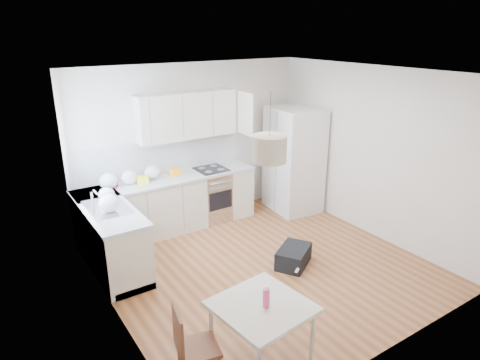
# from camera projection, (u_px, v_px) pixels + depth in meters

# --- Properties ---
(floor) EXTENTS (4.20, 4.20, 0.00)m
(floor) POSITION_uv_depth(u_px,v_px,m) (263.00, 265.00, 6.14)
(floor) COLOR brown
(floor) RESTS_ON ground
(ceiling) EXTENTS (4.20, 4.20, 0.00)m
(ceiling) POSITION_uv_depth(u_px,v_px,m) (267.00, 73.00, 5.23)
(ceiling) COLOR white
(ceiling) RESTS_ON wall_back
(wall_back) EXTENTS (4.20, 0.00, 4.20)m
(wall_back) POSITION_uv_depth(u_px,v_px,m) (192.00, 143.00, 7.34)
(wall_back) COLOR beige
(wall_back) RESTS_ON floor
(wall_left) EXTENTS (0.00, 4.20, 4.20)m
(wall_left) POSITION_uv_depth(u_px,v_px,m) (108.00, 212.00, 4.60)
(wall_left) COLOR beige
(wall_left) RESTS_ON floor
(wall_right) EXTENTS (0.00, 4.20, 4.20)m
(wall_right) POSITION_uv_depth(u_px,v_px,m) (371.00, 153.00, 6.78)
(wall_right) COLOR beige
(wall_right) RESTS_ON floor
(window_glassblock) EXTENTS (0.02, 1.00, 1.00)m
(window_glassblock) POSITION_uv_depth(u_px,v_px,m) (77.00, 152.00, 5.37)
(window_glassblock) COLOR #BFE0F9
(window_glassblock) RESTS_ON wall_left
(cabinets_back) EXTENTS (3.00, 0.60, 0.88)m
(cabinets_back) POSITION_uv_depth(u_px,v_px,m) (170.00, 205.00, 7.10)
(cabinets_back) COLOR silver
(cabinets_back) RESTS_ON floor
(cabinets_left) EXTENTS (0.60, 1.80, 0.88)m
(cabinets_left) POSITION_uv_depth(u_px,v_px,m) (110.00, 238.00, 6.00)
(cabinets_left) COLOR silver
(cabinets_left) RESTS_ON floor
(counter_back) EXTENTS (3.02, 0.64, 0.04)m
(counter_back) POSITION_uv_depth(u_px,v_px,m) (168.00, 179.00, 6.94)
(counter_back) COLOR silver
(counter_back) RESTS_ON cabinets_back
(counter_left) EXTENTS (0.64, 1.82, 0.04)m
(counter_left) POSITION_uv_depth(u_px,v_px,m) (106.00, 208.00, 5.85)
(counter_left) COLOR silver
(counter_left) RESTS_ON cabinets_left
(backsplash_back) EXTENTS (3.00, 0.01, 0.58)m
(backsplash_back) POSITION_uv_depth(u_px,v_px,m) (160.00, 157.00, 7.07)
(backsplash_back) COLOR silver
(backsplash_back) RESTS_ON wall_back
(backsplash_left) EXTENTS (0.01, 1.80, 0.58)m
(backsplash_left) POSITION_uv_depth(u_px,v_px,m) (81.00, 191.00, 5.59)
(backsplash_left) COLOR silver
(backsplash_left) RESTS_ON wall_left
(upper_cabinets) EXTENTS (1.70, 0.32, 0.75)m
(upper_cabinets) POSITION_uv_depth(u_px,v_px,m) (187.00, 115.00, 6.96)
(upper_cabinets) COLOR silver
(upper_cabinets) RESTS_ON wall_back
(range_oven) EXTENTS (0.50, 0.61, 0.88)m
(range_oven) POSITION_uv_depth(u_px,v_px,m) (212.00, 195.00, 7.51)
(range_oven) COLOR silver
(range_oven) RESTS_ON floor
(sink) EXTENTS (0.50, 0.80, 0.16)m
(sink) POSITION_uv_depth(u_px,v_px,m) (107.00, 208.00, 5.80)
(sink) COLOR silver
(sink) RESTS_ON counter_left
(refrigerator) EXTENTS (0.98, 1.02, 1.89)m
(refrigerator) POSITION_uv_depth(u_px,v_px,m) (294.00, 160.00, 7.81)
(refrigerator) COLOR white
(refrigerator) RESTS_ON floor
(dining_table) EXTENTS (0.94, 0.94, 0.67)m
(dining_table) POSITION_uv_depth(u_px,v_px,m) (262.00, 311.00, 4.19)
(dining_table) COLOR beige
(dining_table) RESTS_ON floor
(dining_chair) EXTENTS (0.44, 0.44, 0.87)m
(dining_chair) POSITION_uv_depth(u_px,v_px,m) (198.00, 346.00, 3.97)
(dining_chair) COLOR #502718
(dining_chair) RESTS_ON floor
(drink_bottle) EXTENTS (0.08, 0.08, 0.23)m
(drink_bottle) POSITION_uv_depth(u_px,v_px,m) (266.00, 296.00, 4.10)
(drink_bottle) COLOR #EC4189
(drink_bottle) RESTS_ON dining_table
(gym_bag) EXTENTS (0.69, 0.63, 0.27)m
(gym_bag) POSITION_uv_depth(u_px,v_px,m) (294.00, 256.00, 6.12)
(gym_bag) COLOR black
(gym_bag) RESTS_ON floor
(pendant_lamp) EXTENTS (0.36, 0.36, 0.25)m
(pendant_lamp) POSITION_uv_depth(u_px,v_px,m) (269.00, 149.00, 3.90)
(pendant_lamp) COLOR beige
(pendant_lamp) RESTS_ON ceiling
(grocery_bag_a) EXTENTS (0.28, 0.23, 0.25)m
(grocery_bag_a) POSITION_uv_depth(u_px,v_px,m) (108.00, 181.00, 6.42)
(grocery_bag_a) COLOR white
(grocery_bag_a) RESTS_ON counter_back
(grocery_bag_b) EXTENTS (0.25, 0.21, 0.22)m
(grocery_bag_b) POSITION_uv_depth(u_px,v_px,m) (129.00, 178.00, 6.62)
(grocery_bag_b) COLOR white
(grocery_bag_b) RESTS_ON counter_back
(grocery_bag_c) EXTENTS (0.25, 0.21, 0.22)m
(grocery_bag_c) POSITION_uv_depth(u_px,v_px,m) (152.00, 172.00, 6.85)
(grocery_bag_c) COLOR white
(grocery_bag_c) RESTS_ON counter_back
(grocery_bag_d) EXTENTS (0.23, 0.19, 0.20)m
(grocery_bag_d) POSITION_uv_depth(u_px,v_px,m) (107.00, 195.00, 5.97)
(grocery_bag_d) COLOR white
(grocery_bag_d) RESTS_ON counter_back
(grocery_bag_e) EXTENTS (0.27, 0.23, 0.24)m
(grocery_bag_e) POSITION_uv_depth(u_px,v_px,m) (109.00, 203.00, 5.62)
(grocery_bag_e) COLOR white
(grocery_bag_e) RESTS_ON counter_left
(snack_orange) EXTENTS (0.18, 0.12, 0.12)m
(snack_orange) POSITION_uv_depth(u_px,v_px,m) (176.00, 172.00, 7.04)
(snack_orange) COLOR orange
(snack_orange) RESTS_ON counter_back
(snack_yellow) EXTENTS (0.19, 0.15, 0.12)m
(snack_yellow) POSITION_uv_depth(u_px,v_px,m) (143.00, 180.00, 6.68)
(snack_yellow) COLOR yellow
(snack_yellow) RESTS_ON counter_back
(snack_red) EXTENTS (0.16, 0.11, 0.11)m
(snack_red) POSITION_uv_depth(u_px,v_px,m) (112.00, 184.00, 6.52)
(snack_red) COLOR #C2183B
(snack_red) RESTS_ON counter_back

